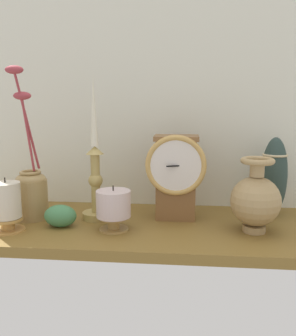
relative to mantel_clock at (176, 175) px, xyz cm
name	(u,v)px	position (x,y,z in cm)	size (l,w,h in cm)	color
ground_plane	(148,228)	(-6.78, -4.76, -12.75)	(100.00, 36.00, 2.40)	brown
back_wall	(154,92)	(-6.78, 13.74, 20.95)	(120.00, 2.00, 65.00)	silver
mantel_clock	(176,175)	(0.00, 0.00, 0.00)	(15.05, 9.70, 21.97)	brown
candlestick_tall_left	(95,173)	(-20.30, -2.24, 0.43)	(7.22, 7.22, 36.45)	tan
brass_vase_bulbous	(256,199)	(18.46, -8.27, -3.76)	(11.50, 11.50, 17.40)	tan
brass_vase_jar	(31,188)	(-36.83, -3.79, -3.38)	(8.15, 8.79, 38.14)	#A3844F
pillar_candle_front	(7,206)	(-38.73, -13.27, -5.49)	(7.70, 7.70, 12.74)	#BB8B46
pillar_candle_near_clock	(113,207)	(-14.21, -10.25, -6.00)	(8.07, 8.07, 10.71)	#A78347
tall_ceramic_vase	(274,176)	(25.43, 5.07, -0.98)	(6.77, 6.77, 20.85)	#2A3D37
ivy_sprig	(60,216)	(-27.47, -9.16, -8.86)	(7.86, 5.50, 5.39)	#468553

